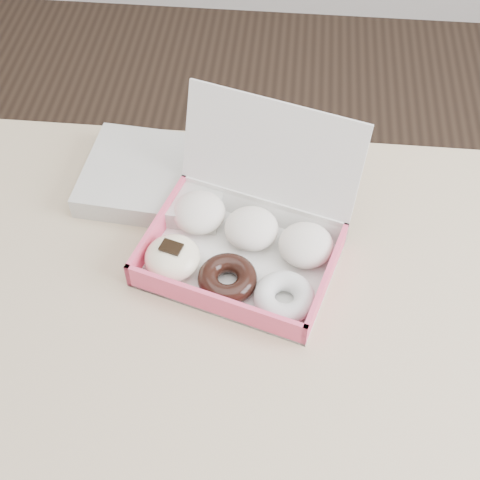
{
  "coord_description": "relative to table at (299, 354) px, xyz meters",
  "views": [
    {
      "loc": [
        -0.04,
        -0.51,
        1.58
      ],
      "look_at": [
        -0.1,
        0.1,
        0.82
      ],
      "focal_mm": 50.0,
      "sensor_mm": 36.0,
      "label": 1
    }
  ],
  "objects": [
    {
      "name": "newspapers",
      "position": [
        -0.26,
        0.26,
        0.1
      ],
      "size": [
        0.26,
        0.21,
        0.04
      ],
      "primitive_type": "cube",
      "rotation": [
        0.0,
        0.0,
        -0.08
      ],
      "color": "silver",
      "rests_on": "table"
    },
    {
      "name": "table",
      "position": [
        0.0,
        0.0,
        0.0
      ],
      "size": [
        1.2,
        0.8,
        0.75
      ],
      "color": "tan",
      "rests_on": "ground"
    },
    {
      "name": "donut_box",
      "position": [
        -0.1,
        0.12,
        0.11
      ],
      "size": [
        0.34,
        0.33,
        0.2
      ],
      "rotation": [
        0.0,
        0.0,
        -0.29
      ],
      "color": "white",
      "rests_on": "table"
    }
  ]
}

